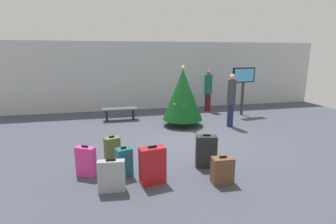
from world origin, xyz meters
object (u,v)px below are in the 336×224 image
flight_info_kiosk (243,81)px  traveller_0 (231,99)px  suitcase_1 (206,151)px  suitcase_2 (112,176)px  holiday_tree (183,94)px  traveller_1 (208,90)px  suitcase_4 (112,152)px  suitcase_5 (124,162)px  suitcase_6 (222,170)px  suitcase_0 (153,165)px  waiting_bench (120,111)px  suitcase_3 (86,161)px

flight_info_kiosk → traveller_0: 2.07m
suitcase_1 → suitcase_2: suitcase_1 is taller
holiday_tree → suitcase_2: size_ratio=3.28×
traveller_0 → traveller_1: 2.62m
suitcase_1 → suitcase_2: 2.26m
suitcase_4 → suitcase_5: size_ratio=1.12×
flight_info_kiosk → suitcase_2: bearing=-137.0°
suitcase_4 → suitcase_5: 0.60m
traveller_1 → suitcase_6: 6.83m
holiday_tree → suitcase_4: size_ratio=2.90×
suitcase_0 → waiting_bench: bearing=94.5°
suitcase_4 → suitcase_5: suitcase_4 is taller
suitcase_1 → suitcase_3: suitcase_1 is taller
holiday_tree → suitcase_6: holiday_tree is taller
traveller_0 → suitcase_4: bearing=-149.3°
waiting_bench → suitcase_2: bearing=-94.2°
suitcase_4 → suitcase_3: bearing=-149.3°
suitcase_1 → suitcase_3: size_ratio=1.15×
waiting_bench → suitcase_5: bearing=-91.5°
suitcase_1 → suitcase_4: suitcase_1 is taller
traveller_1 → suitcase_2: (-4.42, -6.25, -0.67)m
suitcase_0 → suitcase_2: (-0.82, -0.15, -0.07)m
waiting_bench → traveller_0: 4.32m
flight_info_kiosk → suitcase_4: (-5.52, -4.06, -1.09)m
suitcase_4 → suitcase_6: (2.17, -1.30, -0.08)m
suitcase_3 → holiday_tree: bearing=46.9°
waiting_bench → suitcase_5: (-0.13, -4.88, -0.04)m
suitcase_0 → flight_info_kiosk: bearing=46.7°
suitcase_2 → waiting_bench: bearing=85.8°
holiday_tree → suitcase_1: bearing=-97.1°
holiday_tree → suitcase_2: holiday_tree is taller
suitcase_0 → suitcase_1: 1.43m
holiday_tree → suitcase_5: bearing=-123.3°
traveller_0 → suitcase_1: bearing=-124.9°
waiting_bench → suitcase_3: bearing=-101.3°
traveller_1 → suitcase_2: 7.69m
flight_info_kiosk → suitcase_6: size_ratio=3.43×
suitcase_0 → suitcase_1: size_ratio=1.02×
suitcase_1 → suitcase_6: (0.04, -0.81, -0.10)m
suitcase_1 → traveller_1: bearing=68.1°
suitcase_1 → suitcase_5: bearing=-178.3°
holiday_tree → waiting_bench: 2.69m
traveller_0 → suitcase_4: traveller_0 is taller
suitcase_0 → suitcase_4: bearing=128.7°
flight_info_kiosk → traveller_0: flight_info_kiosk is taller
flight_info_kiosk → suitcase_0: flight_info_kiosk is taller
waiting_bench → suitcase_2: suitcase_2 is taller
suitcase_2 → suitcase_3: suitcase_3 is taller
traveller_1 → suitcase_6: traveller_1 is taller
traveller_1 → suitcase_1: size_ratio=2.34×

